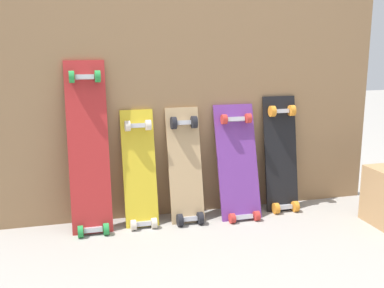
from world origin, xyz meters
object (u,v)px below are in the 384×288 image
skateboard_natural (186,171)px  skateboard_purple (238,168)px  skateboard_yellow (140,174)px  skateboard_red (89,154)px  skateboard_black (281,159)px

skateboard_natural → skateboard_purple: 0.31m
skateboard_yellow → skateboard_purple: (0.57, -0.02, 0.00)m
skateboard_purple → skateboard_red: bearing=178.9°
skateboard_yellow → skateboard_black: 0.86m
skateboard_red → skateboard_purple: skateboard_red is taller
skateboard_red → skateboard_yellow: size_ratio=1.38×
skateboard_natural → skateboard_purple: size_ratio=0.98×
skateboard_yellow → skateboard_purple: skateboard_purple is taller
skateboard_yellow → skateboard_natural: skateboard_natural is taller
skateboard_natural → skateboard_black: bearing=2.3°
skateboard_natural → skateboard_purple: skateboard_purple is taller
skateboard_red → skateboard_purple: (0.84, -0.02, -0.13)m
skateboard_red → skateboard_yellow: skateboard_red is taller
skateboard_black → skateboard_purple: bearing=-172.3°
skateboard_natural → skateboard_purple: bearing=-2.8°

